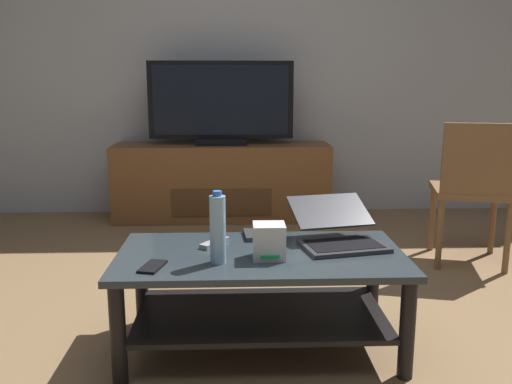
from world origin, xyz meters
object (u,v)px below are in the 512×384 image
router_box (269,241)px  tv_remote (215,243)px  laptop (338,231)px  soundbar_remote (249,235)px  television (221,105)px  dining_chair (474,185)px  water_bottle_near (218,229)px  coffee_table (261,283)px  media_cabinet (222,182)px  cell_phone (153,267)px

router_box → tv_remote: 0.29m
laptop → soundbar_remote: laptop is taller
television → dining_chair: bearing=-37.6°
television → tv_remote: 2.12m
soundbar_remote → laptop: bearing=-21.3°
water_bottle_near → tv_remote: size_ratio=1.78×
coffee_table → tv_remote: bearing=150.4°
media_cabinet → cell_phone: 2.37m
dining_chair → laptop: (-0.99, -0.88, -0.02)m
television → tv_remote: bearing=-89.5°
television → laptop: bearing=-75.1°
laptop → water_bottle_near: (-0.51, -0.23, 0.08)m
media_cabinet → water_bottle_near: 2.32m
dining_chair → laptop: 1.32m
media_cabinet → router_box: (0.24, -2.26, 0.19)m
coffee_table → router_box: bearing=-67.6°
dining_chair → water_bottle_near: (-1.50, -1.11, 0.06)m
coffee_table → router_box: 0.21m
media_cabinet → laptop: size_ratio=3.84×
dining_chair → cell_phone: 2.09m
soundbar_remote → tv_remote: bearing=-147.7°
television → water_bottle_near: (0.04, -2.29, -0.37)m
media_cabinet → tv_remote: size_ratio=10.80×
dining_chair → laptop: dining_chair is taller
media_cabinet → water_bottle_near: water_bottle_near is taller
laptop → tv_remote: (-0.53, 0.00, -0.05)m
media_cabinet → television: size_ratio=1.52×
media_cabinet → router_box: size_ratio=12.34×
laptop → water_bottle_near: size_ratio=1.58×
media_cabinet → cell_phone: media_cabinet is taller
television → soundbar_remote: 2.01m
dining_chair → tv_remote: 1.76m
dining_chair → router_box: dining_chair is taller
soundbar_remote → coffee_table: bearing=-84.1°
coffee_table → router_box: (0.03, -0.07, 0.20)m
dining_chair → tv_remote: (-1.52, -0.88, -0.07)m
coffee_table → laptop: size_ratio=2.62×
water_bottle_near → cell_phone: bearing=-168.8°
laptop → soundbar_remote: (-0.38, 0.11, -0.05)m
router_box → cell_phone: size_ratio=1.00×
media_cabinet → soundbar_remote: (0.17, -1.97, 0.13)m
media_cabinet → tv_remote: (0.02, -2.08, 0.13)m
coffee_table → dining_chair: (1.32, 0.99, 0.21)m
coffee_table → tv_remote: 0.26m
cell_phone → coffee_table: bearing=35.8°
tv_remote → media_cabinet: bearing=125.6°
media_cabinet → tv_remote: bearing=-89.6°
media_cabinet → water_bottle_near: (0.04, -2.31, 0.25)m
coffee_table → soundbar_remote: (-0.04, 0.22, 0.14)m
router_box → water_bottle_near: water_bottle_near is taller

